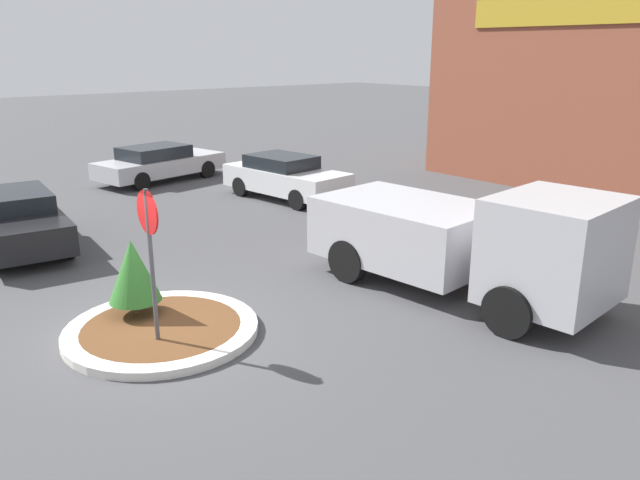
% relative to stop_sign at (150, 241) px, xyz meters
% --- Properties ---
extents(ground_plane, '(120.00, 120.00, 0.00)m').
position_rel_stop_sign_xyz_m(ground_plane, '(-0.42, 0.27, -1.79)').
color(ground_plane, '#474749').
extents(traffic_island, '(3.22, 3.22, 0.14)m').
position_rel_stop_sign_xyz_m(traffic_island, '(-0.42, 0.27, -1.72)').
color(traffic_island, silver).
rests_on(traffic_island, ground_plane).
extents(stop_sign, '(0.69, 0.07, 2.59)m').
position_rel_stop_sign_xyz_m(stop_sign, '(0.00, 0.00, 0.00)').
color(stop_sign, '#4C4C51').
rests_on(stop_sign, ground_plane).
extents(island_shrub, '(0.90, 0.90, 1.35)m').
position_rel_stop_sign_xyz_m(island_shrub, '(-1.17, 0.16, -0.85)').
color(island_shrub, brown).
rests_on(island_shrub, traffic_island).
extents(utility_truck, '(6.01, 2.80, 2.22)m').
position_rel_stop_sign_xyz_m(utility_truck, '(1.60, 5.57, -0.68)').
color(utility_truck, '#B2B2B7').
rests_on(utility_truck, ground_plane).
extents(parked_sedan_silver, '(2.67, 4.92, 1.29)m').
position_rel_stop_sign_xyz_m(parked_sedan_silver, '(-12.30, 5.96, -1.13)').
color(parked_sedan_silver, '#B7B7BC').
rests_on(parked_sedan_silver, ground_plane).
extents(parked_sedan_black, '(4.70, 2.24, 1.36)m').
position_rel_stop_sign_xyz_m(parked_sedan_black, '(-6.97, -0.23, -1.08)').
color(parked_sedan_black, black).
rests_on(parked_sedan_black, ground_plane).
extents(parked_sedan_white, '(4.46, 2.21, 1.37)m').
position_rel_stop_sign_xyz_m(parked_sedan_white, '(-7.14, 7.82, -1.08)').
color(parked_sedan_white, silver).
rests_on(parked_sedan_white, ground_plane).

